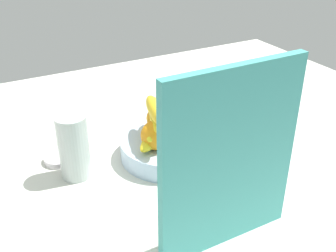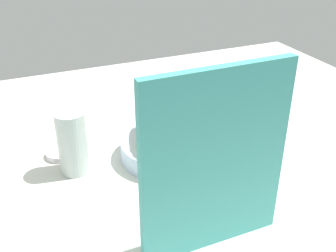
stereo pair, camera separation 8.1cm
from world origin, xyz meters
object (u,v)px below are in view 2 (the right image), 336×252
(orange_front_right, at_px, (162,118))
(cutting_board, at_px, (215,164))
(orange_front_left, at_px, (195,131))
(orange_center, at_px, (154,135))
(jar_lid, at_px, (61,153))
(thermos_tumbler, at_px, (73,143))
(fruit_bowl, at_px, (168,148))
(banana_bunch, at_px, (158,121))

(orange_front_right, bearing_deg, cutting_board, 82.16)
(orange_front_left, bearing_deg, orange_center, -12.39)
(jar_lid, bearing_deg, orange_center, 147.69)
(orange_front_left, xyz_separation_m, thermos_tumbler, (0.29, -0.07, -0.01))
(fruit_bowl, height_order, banana_bunch, banana_bunch)
(fruit_bowl, relative_size, banana_bunch, 1.33)
(orange_front_left, bearing_deg, cutting_board, 69.74)
(orange_center, xyz_separation_m, jar_lid, (0.21, -0.13, -0.08))
(cutting_board, height_order, jar_lid, cutting_board)
(fruit_bowl, distance_m, orange_front_left, 0.09)
(orange_front_left, distance_m, orange_front_right, 0.11)
(thermos_tumbler, height_order, jar_lid, thermos_tumbler)
(orange_front_right, distance_m, jar_lid, 0.28)
(orange_center, height_order, cutting_board, cutting_board)
(cutting_board, relative_size, thermos_tumbler, 2.27)
(banana_bunch, distance_m, cutting_board, 0.33)
(orange_front_right, distance_m, thermos_tumbler, 0.24)
(banana_bunch, bearing_deg, fruit_bowl, 156.46)
(orange_center, bearing_deg, orange_front_right, -124.63)
(orange_center, relative_size, thermos_tumbler, 0.46)
(fruit_bowl, xyz_separation_m, orange_center, (0.05, 0.02, 0.06))
(orange_center, bearing_deg, thermos_tumbler, -15.01)
(orange_front_right, relative_size, cutting_board, 0.20)
(banana_bunch, xyz_separation_m, cutting_board, (0.02, 0.33, 0.08))
(cutting_board, xyz_separation_m, jar_lid, (0.21, -0.43, -0.17))
(jar_lid, bearing_deg, orange_front_left, 153.53)
(banana_bunch, relative_size, cutting_board, 0.51)
(fruit_bowl, xyz_separation_m, orange_front_right, (-0.01, -0.05, 0.06))
(orange_front_left, relative_size, orange_center, 1.00)
(fruit_bowl, height_order, jar_lid, fruit_bowl)
(orange_front_left, bearing_deg, jar_lid, -26.47)
(orange_front_left, xyz_separation_m, jar_lid, (0.31, -0.15, -0.08))
(fruit_bowl, bearing_deg, cutting_board, 81.83)
(orange_front_left, xyz_separation_m, orange_center, (0.10, -0.02, 0.00))
(orange_front_left, bearing_deg, banana_bunch, -33.92)
(orange_front_right, height_order, orange_center, same)
(orange_center, bearing_deg, fruit_bowl, -155.56)
(orange_front_right, xyz_separation_m, orange_center, (0.05, 0.07, 0.00))
(orange_front_right, distance_m, cutting_board, 0.38)
(fruit_bowl, height_order, cutting_board, cutting_board)
(fruit_bowl, height_order, orange_center, orange_center)
(banana_bunch, distance_m, jar_lid, 0.27)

